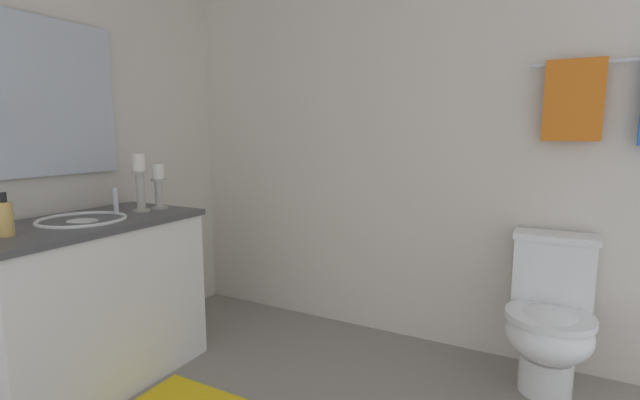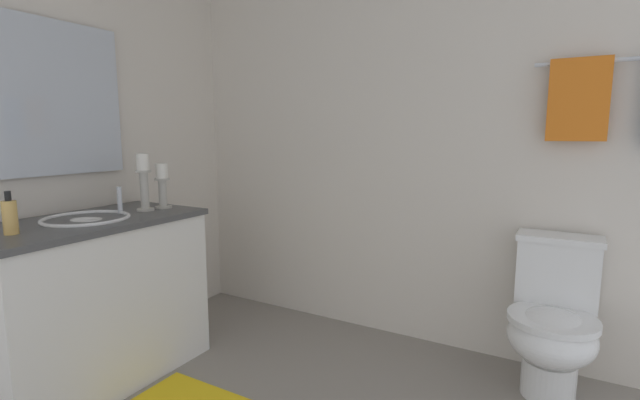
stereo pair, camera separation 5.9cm
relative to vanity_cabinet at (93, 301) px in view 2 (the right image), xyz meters
name	(u,v)px [view 2 (the right image)]	position (x,y,z in m)	size (l,w,h in m)	color
wall_back	(413,136)	(1.21, 1.27, 0.81)	(3.06, 0.04, 2.45)	silver
wall_left	(13,137)	(-0.33, -0.13, 0.81)	(0.04, 2.80, 2.45)	silver
vanity_cabinet	(93,301)	(0.00, 0.00, 0.00)	(0.58, 1.07, 0.83)	white
sink_basin	(87,227)	(0.00, 0.00, 0.37)	(0.40, 0.40, 0.24)	white
mirror	(42,97)	(-0.28, 0.00, 1.00)	(0.02, 0.84, 0.78)	silver
candle_holder_tall	(162,185)	(0.07, 0.41, 0.54)	(0.09, 0.09, 0.25)	#B7B2A5
candle_holder_short	(144,180)	(0.04, 0.31, 0.58)	(0.09, 0.09, 0.31)	#B7B2A5
soap_bottle	(10,216)	(0.04, -0.35, 0.49)	(0.06, 0.06, 0.18)	#E5B259
toilet	(553,321)	(2.01, 0.99, -0.05)	(0.39, 0.54, 0.75)	white
towel_bar	(633,59)	(2.23, 1.21, 1.16)	(0.02, 0.02, 0.80)	silver
towel_near_vanity	(578,100)	(2.03, 1.19, 0.98)	(0.26, 0.03, 0.39)	orange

